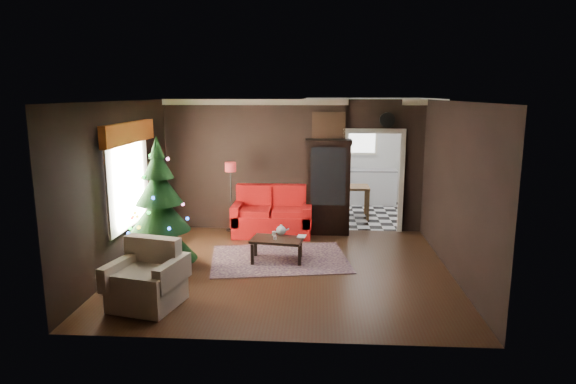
# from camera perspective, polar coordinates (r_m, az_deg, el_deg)

# --- Properties ---
(floor) EXTENTS (5.50, 5.50, 0.00)m
(floor) POSITION_cam_1_polar(r_m,az_deg,el_deg) (8.49, -0.39, -8.83)
(floor) COLOR black
(floor) RESTS_ON ground
(ceiling) EXTENTS (5.50, 5.50, 0.00)m
(ceiling) POSITION_cam_1_polar(r_m,az_deg,el_deg) (7.97, -0.42, 10.41)
(ceiling) COLOR white
(ceiling) RESTS_ON ground
(wall_back) EXTENTS (5.50, 0.00, 5.50)m
(wall_back) POSITION_cam_1_polar(r_m,az_deg,el_deg) (10.58, 0.55, 3.03)
(wall_back) COLOR black
(wall_back) RESTS_ON ground
(wall_front) EXTENTS (5.50, 0.00, 5.50)m
(wall_front) POSITION_cam_1_polar(r_m,az_deg,el_deg) (5.69, -2.19, -4.25)
(wall_front) COLOR black
(wall_front) RESTS_ON ground
(wall_left) EXTENTS (0.00, 5.50, 5.50)m
(wall_left) POSITION_cam_1_polar(r_m,az_deg,el_deg) (8.75, -18.67, 0.67)
(wall_left) COLOR black
(wall_left) RESTS_ON ground
(wall_right) EXTENTS (0.00, 5.50, 5.50)m
(wall_right) POSITION_cam_1_polar(r_m,az_deg,el_deg) (8.39, 18.68, 0.23)
(wall_right) COLOR black
(wall_right) RESTS_ON ground
(doorway) EXTENTS (1.10, 0.10, 2.10)m
(doorway) POSITION_cam_1_polar(r_m,az_deg,el_deg) (10.68, 9.70, 1.04)
(doorway) COLOR #ECE3C8
(doorway) RESTS_ON ground
(left_window) EXTENTS (0.05, 1.60, 1.40)m
(left_window) POSITION_cam_1_polar(r_m,az_deg,el_deg) (8.91, -17.97, 1.23)
(left_window) COLOR white
(left_window) RESTS_ON wall_left
(valance) EXTENTS (0.12, 2.10, 0.35)m
(valance) POSITION_cam_1_polar(r_m,az_deg,el_deg) (8.78, -17.81, 6.50)
(valance) COLOR #9F4A18
(valance) RESTS_ON wall_left
(kitchen_floor) EXTENTS (3.00, 3.00, 0.00)m
(kitchen_floor) POSITION_cam_1_polar(r_m,az_deg,el_deg) (12.36, 8.82, -2.50)
(kitchen_floor) COLOR silver
(kitchen_floor) RESTS_ON ground
(kitchen_window) EXTENTS (0.70, 0.06, 0.70)m
(kitchen_window) POSITION_cam_1_polar(r_m,az_deg,el_deg) (13.51, 8.50, 5.99)
(kitchen_window) COLOR white
(kitchen_window) RESTS_ON ground
(rug) EXTENTS (2.65, 2.11, 0.01)m
(rug) POSITION_cam_1_polar(r_m,az_deg,el_deg) (8.97, -0.98, -7.69)
(rug) COLOR #4F3E48
(rug) RESTS_ON ground
(loveseat) EXTENTS (1.70, 0.90, 1.00)m
(loveseat) POSITION_cam_1_polar(r_m,az_deg,el_deg) (10.34, -1.81, -2.25)
(loveseat) COLOR #950F07
(loveseat) RESTS_ON ground
(curio_cabinet) EXTENTS (0.90, 0.45, 1.90)m
(curio_cabinet) POSITION_cam_1_polar(r_m,az_deg,el_deg) (10.42, 4.60, 0.35)
(curio_cabinet) COLOR black
(curio_cabinet) RESTS_ON ground
(floor_lamp) EXTENTS (0.31, 0.31, 1.43)m
(floor_lamp) POSITION_cam_1_polar(r_m,az_deg,el_deg) (10.24, -6.56, -0.56)
(floor_lamp) COLOR black
(floor_lamp) RESTS_ON ground
(christmas_tree) EXTENTS (1.45, 1.45, 2.25)m
(christmas_tree) POSITION_cam_1_polar(r_m,az_deg,el_deg) (8.48, -14.53, -1.83)
(christmas_tree) COLOR black
(christmas_tree) RESTS_ON ground
(armchair) EXTENTS (1.06, 1.06, 0.90)m
(armchair) POSITION_cam_1_polar(r_m,az_deg,el_deg) (7.21, -15.96, -9.15)
(armchair) COLOR tan
(armchair) RESTS_ON ground
(coffee_table) EXTENTS (0.96, 0.66, 0.40)m
(coffee_table) POSITION_cam_1_polar(r_m,az_deg,el_deg) (8.81, -1.27, -6.63)
(coffee_table) COLOR black
(coffee_table) RESTS_ON rug
(teapot) EXTENTS (0.21, 0.21, 0.19)m
(teapot) POSITION_cam_1_polar(r_m,az_deg,el_deg) (8.92, -0.81, -4.41)
(teapot) COLOR silver
(teapot) RESTS_ON coffee_table
(cup_a) EXTENTS (0.09, 0.09, 0.07)m
(cup_a) POSITION_cam_1_polar(r_m,az_deg,el_deg) (8.95, -1.60, -4.77)
(cup_a) COLOR silver
(cup_a) RESTS_ON coffee_table
(cup_b) EXTENTS (0.08, 0.08, 0.05)m
(cup_b) POSITION_cam_1_polar(r_m,az_deg,el_deg) (8.71, -1.49, -5.26)
(cup_b) COLOR silver
(cup_b) RESTS_ON coffee_table
(book) EXTENTS (0.15, 0.03, 0.20)m
(book) POSITION_cam_1_polar(r_m,az_deg,el_deg) (8.84, 1.11, -4.52)
(book) COLOR #946F57
(book) RESTS_ON coffee_table
(wall_clock) EXTENTS (0.32, 0.32, 0.06)m
(wall_clock) POSITION_cam_1_polar(r_m,az_deg,el_deg) (10.51, 11.34, 8.13)
(wall_clock) COLOR white
(wall_clock) RESTS_ON wall_back
(painting) EXTENTS (0.62, 0.05, 0.52)m
(painting) POSITION_cam_1_polar(r_m,az_deg,el_deg) (10.43, 4.70, 7.57)
(painting) COLOR #A66E43
(painting) RESTS_ON wall_back
(kitchen_counter) EXTENTS (1.80, 0.60, 0.90)m
(kitchen_counter) POSITION_cam_1_polar(r_m,az_deg,el_deg) (13.43, 8.44, 0.58)
(kitchen_counter) COLOR white
(kitchen_counter) RESTS_ON ground
(kitchen_table) EXTENTS (0.70, 0.70, 0.75)m
(kitchen_table) POSITION_cam_1_polar(r_m,az_deg,el_deg) (11.96, 7.57, -1.09)
(kitchen_table) COLOR brown
(kitchen_table) RESTS_ON ground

